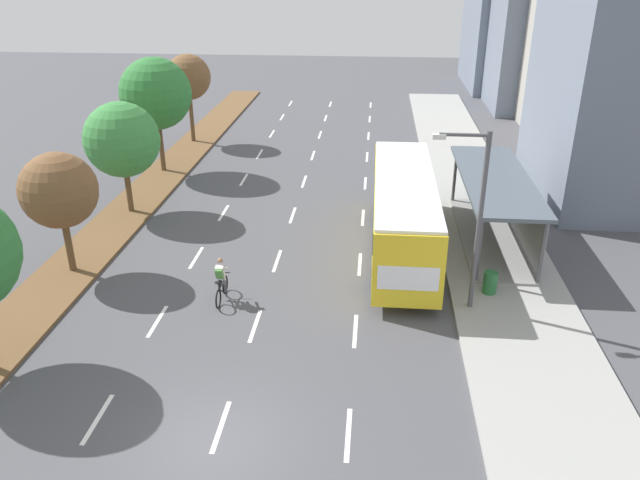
% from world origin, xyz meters
% --- Properties ---
extents(ground_plane, '(140.00, 140.00, 0.00)m').
position_xyz_m(ground_plane, '(0.00, 0.00, 0.00)').
color(ground_plane, '#4C4C51').
extents(median_strip, '(2.60, 52.00, 0.12)m').
position_xyz_m(median_strip, '(-8.30, 20.00, 0.06)').
color(median_strip, brown).
rests_on(median_strip, ground).
extents(sidewalk_right, '(4.50, 52.00, 0.15)m').
position_xyz_m(sidewalk_right, '(9.25, 20.00, 0.07)').
color(sidewalk_right, '#9E9E99').
rests_on(sidewalk_right, ground).
extents(lane_divider_left, '(0.14, 48.06, 0.01)m').
position_xyz_m(lane_divider_left, '(-3.50, 18.53, 0.00)').
color(lane_divider_left, white).
rests_on(lane_divider_left, ground).
extents(lane_divider_center, '(0.14, 48.06, 0.01)m').
position_xyz_m(lane_divider_center, '(0.00, 18.53, 0.00)').
color(lane_divider_center, white).
rests_on(lane_divider_center, ground).
extents(lane_divider_right, '(0.14, 48.06, 0.01)m').
position_xyz_m(lane_divider_right, '(3.50, 18.53, 0.00)').
color(lane_divider_right, white).
rests_on(lane_divider_right, ground).
extents(bus_shelter, '(2.90, 9.54, 2.86)m').
position_xyz_m(bus_shelter, '(9.53, 13.84, 1.87)').
color(bus_shelter, gray).
rests_on(bus_shelter, sidewalk_right).
extents(bus, '(2.54, 11.29, 3.37)m').
position_xyz_m(bus, '(5.25, 12.28, 2.07)').
color(bus, yellow).
rests_on(bus, ground).
extents(cyclist, '(0.46, 1.82, 1.71)m').
position_xyz_m(cyclist, '(-1.55, 7.42, 0.79)').
color(cyclist, black).
rests_on(cyclist, ground).
extents(median_tree_second, '(2.97, 2.97, 4.91)m').
position_xyz_m(median_tree_second, '(-8.13, 9.12, 3.53)').
color(median_tree_second, brown).
rests_on(median_tree_second, median_strip).
extents(median_tree_third, '(3.61, 3.61, 5.45)m').
position_xyz_m(median_tree_third, '(-8.11, 15.60, 3.75)').
color(median_tree_third, brown).
rests_on(median_tree_third, median_strip).
extents(median_tree_fourth, '(4.06, 4.06, 6.56)m').
position_xyz_m(median_tree_fourth, '(-8.54, 22.08, 4.64)').
color(median_tree_fourth, brown).
rests_on(median_tree_fourth, median_strip).
extents(median_tree_fifth, '(2.99, 2.99, 5.82)m').
position_xyz_m(median_tree_fifth, '(-8.54, 28.56, 4.42)').
color(median_tree_fifth, brown).
rests_on(median_tree_fifth, median_strip).
extents(streetlight, '(1.91, 0.24, 6.50)m').
position_xyz_m(streetlight, '(7.42, 7.55, 3.89)').
color(streetlight, '#4C4C51').
rests_on(streetlight, sidewalk_right).
extents(trash_bin, '(0.52, 0.52, 0.85)m').
position_xyz_m(trash_bin, '(8.45, 8.63, 0.57)').
color(trash_bin, '#286B38').
rests_on(trash_bin, sidewalk_right).
extents(building_tall_right, '(9.27, 12.28, 14.19)m').
position_xyz_m(building_tall_right, '(17.32, 51.43, 7.10)').
color(building_tall_right, slate).
rests_on(building_tall_right, ground).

